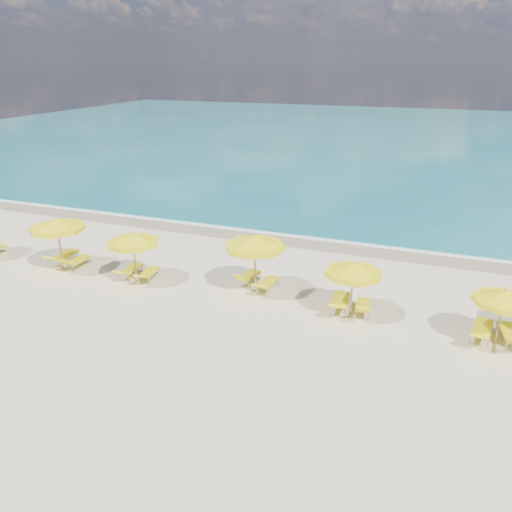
% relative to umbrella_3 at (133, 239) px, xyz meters
% --- Properties ---
extents(ground_plane, '(120.00, 120.00, 0.00)m').
position_rel_umbrella_3_xyz_m(ground_plane, '(4.98, 0.31, -1.94)').
color(ground_plane, beige).
extents(ocean, '(120.00, 80.00, 0.30)m').
position_rel_umbrella_3_xyz_m(ocean, '(4.98, 48.31, -1.94)').
color(ocean, '#12646A').
rests_on(ocean, ground).
extents(wet_sand_band, '(120.00, 2.60, 0.01)m').
position_rel_umbrella_3_xyz_m(wet_sand_band, '(4.98, 7.71, -1.94)').
color(wet_sand_band, tan).
rests_on(wet_sand_band, ground).
extents(foam_line, '(120.00, 1.20, 0.03)m').
position_rel_umbrella_3_xyz_m(foam_line, '(4.98, 8.51, -1.94)').
color(foam_line, white).
rests_on(foam_line, ground).
extents(whitecap_near, '(14.00, 0.36, 0.05)m').
position_rel_umbrella_3_xyz_m(whitecap_near, '(-1.02, 17.31, -1.94)').
color(whitecap_near, white).
rests_on(whitecap_near, ground).
extents(whitecap_far, '(18.00, 0.30, 0.05)m').
position_rel_umbrella_3_xyz_m(whitecap_far, '(12.98, 24.31, -1.94)').
color(whitecap_far, white).
rests_on(whitecap_far, ground).
extents(umbrella_2, '(2.98, 2.98, 2.52)m').
position_rel_umbrella_3_xyz_m(umbrella_2, '(-3.99, -0.02, 0.20)').
color(umbrella_2, tan).
rests_on(umbrella_2, ground).
extents(umbrella_3, '(2.53, 2.53, 2.28)m').
position_rel_umbrella_3_xyz_m(umbrella_3, '(0.00, 0.00, 0.00)').
color(umbrella_3, tan).
rests_on(umbrella_3, ground).
extents(umbrella_4, '(2.91, 2.91, 2.55)m').
position_rel_umbrella_3_xyz_m(umbrella_4, '(5.28, 0.86, 0.23)').
color(umbrella_4, tan).
rests_on(umbrella_4, ground).
extents(umbrella_5, '(2.80, 2.80, 2.20)m').
position_rel_umbrella_3_xyz_m(umbrella_5, '(9.45, 0.20, -0.06)').
color(umbrella_5, tan).
rests_on(umbrella_5, ground).
extents(umbrella_6, '(2.18, 2.18, 2.07)m').
position_rel_umbrella_3_xyz_m(umbrella_6, '(14.54, -0.12, -0.18)').
color(umbrella_6, tan).
rests_on(umbrella_6, ground).
extents(lounger_2_left, '(0.74, 1.99, 0.78)m').
position_rel_umbrella_3_xyz_m(lounger_2_left, '(-4.37, 0.54, -1.71)').
color(lounger_2_left, '#A5A8AD').
rests_on(lounger_2_left, ground).
extents(lounger_2_right, '(0.61, 1.70, 0.78)m').
position_rel_umbrella_3_xyz_m(lounger_2_right, '(-3.44, 0.33, -1.73)').
color(lounger_2_right, '#A5A8AD').
rests_on(lounger_2_right, ground).
extents(lounger_3_left, '(0.69, 1.78, 0.70)m').
position_rel_umbrella_3_xyz_m(lounger_3_left, '(-0.50, 0.29, -1.74)').
color(lounger_3_left, '#A5A8AD').
rests_on(lounger_3_left, ground).
extents(lounger_3_right, '(0.82, 1.79, 0.69)m').
position_rel_umbrella_3_xyz_m(lounger_3_right, '(0.46, 0.27, -1.74)').
color(lounger_3_right, '#A5A8AD').
rests_on(lounger_3_right, ground).
extents(lounger_4_left, '(0.73, 1.74, 0.82)m').
position_rel_umbrella_3_xyz_m(lounger_4_left, '(4.77, 1.45, -1.73)').
color(lounger_4_left, '#A5A8AD').
rests_on(lounger_4_left, ground).
extents(lounger_4_right, '(0.70, 1.80, 0.73)m').
position_rel_umbrella_3_xyz_m(lounger_4_right, '(5.75, 1.07, -1.73)').
color(lounger_4_right, '#A5A8AD').
rests_on(lounger_4_right, ground).
extents(lounger_5_left, '(0.79, 2.04, 0.82)m').
position_rel_umbrella_3_xyz_m(lounger_5_left, '(8.98, 0.43, -1.70)').
color(lounger_5_left, '#A5A8AD').
rests_on(lounger_5_left, ground).
extents(lounger_5_right, '(0.74, 1.66, 0.76)m').
position_rel_umbrella_3_xyz_m(lounger_5_right, '(9.88, 0.44, -1.74)').
color(lounger_5_right, '#A5A8AD').
rests_on(lounger_5_right, ground).
extents(lounger_6_left, '(0.94, 2.06, 0.73)m').
position_rel_umbrella_3_xyz_m(lounger_6_left, '(14.09, 0.06, -1.71)').
color(lounger_6_left, '#A5A8AD').
rests_on(lounger_6_left, ground).
extents(lounger_6_right, '(0.94, 2.02, 0.73)m').
position_rel_umbrella_3_xyz_m(lounger_6_right, '(15.00, 0.06, -1.72)').
color(lounger_6_right, '#A5A8AD').
rests_on(lounger_6_right, ground).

